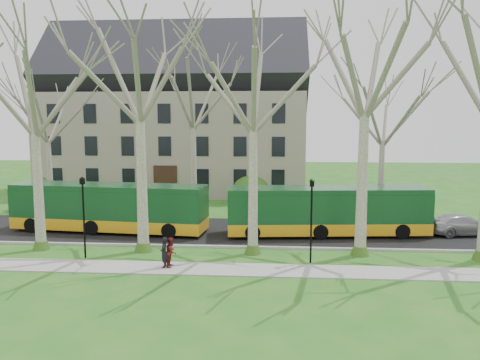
% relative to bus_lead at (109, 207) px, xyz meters
% --- Properties ---
extents(ground, '(120.00, 120.00, 0.00)m').
position_rel_bus_lead_xyz_m(ground, '(6.74, -4.95, -1.67)').
color(ground, '#22611B').
rests_on(ground, ground).
extents(sidewalk, '(70.00, 2.00, 0.06)m').
position_rel_bus_lead_xyz_m(sidewalk, '(6.74, -7.45, -1.64)').
color(sidewalk, gray).
rests_on(sidewalk, ground).
extents(road, '(80.00, 8.00, 0.06)m').
position_rel_bus_lead_xyz_m(road, '(6.74, 0.55, -1.64)').
color(road, black).
rests_on(road, ground).
extents(curb, '(80.00, 0.25, 0.14)m').
position_rel_bus_lead_xyz_m(curb, '(6.74, -3.45, -1.60)').
color(curb, '#A5A39E').
rests_on(curb, ground).
extents(building, '(26.50, 12.20, 16.00)m').
position_rel_bus_lead_xyz_m(building, '(0.74, 19.05, 6.40)').
color(building, gray).
rests_on(building, ground).
extents(tree_row_verge, '(49.00, 7.00, 14.00)m').
position_rel_bus_lead_xyz_m(tree_row_verge, '(6.74, -4.65, 5.33)').
color(tree_row_verge, gray).
rests_on(tree_row_verge, ground).
extents(tree_row_far, '(33.00, 7.00, 12.00)m').
position_rel_bus_lead_xyz_m(tree_row_far, '(5.41, 6.05, 4.33)').
color(tree_row_far, gray).
rests_on(tree_row_far, ground).
extents(lamp_row, '(36.22, 0.22, 4.30)m').
position_rel_bus_lead_xyz_m(lamp_row, '(6.74, -5.95, 0.90)').
color(lamp_row, black).
rests_on(lamp_row, ground).
extents(hedges, '(30.60, 8.60, 2.00)m').
position_rel_bus_lead_xyz_m(hedges, '(2.08, 9.05, -0.67)').
color(hedges, '#2D5819').
rests_on(hedges, ground).
extents(bus_lead, '(13.08, 3.98, 3.22)m').
position_rel_bus_lead_xyz_m(bus_lead, '(0.00, 0.00, 0.00)').
color(bus_lead, '#134421').
rests_on(bus_lead, road).
extents(bus_follow, '(12.86, 3.82, 3.17)m').
position_rel_bus_lead_xyz_m(bus_follow, '(14.23, -0.07, -0.02)').
color(bus_follow, '#134421').
rests_on(bus_follow, road).
extents(sedan, '(4.78, 2.51, 1.32)m').
position_rel_bus_lead_xyz_m(sedan, '(22.92, 0.54, -0.95)').
color(sedan, '#9FA0A4').
rests_on(sedan, road).
extents(pedestrian_a, '(0.43, 0.60, 1.54)m').
position_rel_bus_lead_xyz_m(pedestrian_a, '(5.39, -7.42, -0.84)').
color(pedestrian_a, black).
rests_on(pedestrian_a, sidewalk).
extents(pedestrian_b, '(0.61, 0.76, 1.49)m').
position_rel_bus_lead_xyz_m(pedestrian_b, '(5.71, -7.25, -0.87)').
color(pedestrian_b, '#5D1517').
rests_on(pedestrian_b, sidewalk).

